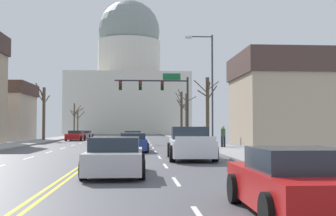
{
  "coord_description": "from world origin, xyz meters",
  "views": [
    {
      "loc": [
        2.35,
        -32.04,
        1.67
      ],
      "look_at": [
        6.65,
        30.63,
        4.39
      ],
      "focal_mm": 46.05,
      "sensor_mm": 36.0,
      "label": 1
    }
  ],
  "objects": [
    {
      "name": "signal_gantry",
      "position": [
        4.84,
        13.7,
        5.37
      ],
      "size": [
        7.91,
        0.41,
        7.24
      ],
      "color": "#28282D",
      "rests_on": "ground"
    },
    {
      "name": "bicycle_parked",
      "position": [
        7.71,
        -0.84,
        0.49
      ],
      "size": [
        0.12,
        1.77,
        0.85
      ],
      "color": "black",
      "rests_on": "ground"
    },
    {
      "name": "bare_tree_04",
      "position": [
        8.16,
        3.85,
        3.2
      ],
      "size": [
        2.18,
        1.56,
        5.69
      ],
      "color": "#4C3D2D",
      "rests_on": "ground"
    },
    {
      "name": "bare_tree_02",
      "position": [
        8.4,
        28.46,
        3.53
      ],
      "size": [
        1.79,
        1.56,
        6.88
      ],
      "color": "#423328",
      "rests_on": "ground"
    },
    {
      "name": "bare_tree_05",
      "position": [
        -8.86,
        19.69,
        3.47
      ],
      "size": [
        1.62,
        2.22,
        6.73
      ],
      "color": "brown",
      "rests_on": "ground"
    },
    {
      "name": "sedan_near_00",
      "position": [
        1.83,
        10.28,
        0.6
      ],
      "size": [
        2.01,
        4.56,
        1.26
      ],
      "color": "silver",
      "rests_on": "ground"
    },
    {
      "name": "flank_building_02",
      "position": [
        16.14,
        6.59,
        4.22
      ],
      "size": [
        9.61,
        9.52,
        8.31
      ],
      "color": "tan",
      "rests_on": "ground"
    },
    {
      "name": "capitol_building",
      "position": [
        0.0,
        73.04,
        12.78
      ],
      "size": [
        28.09,
        22.91,
        34.98
      ],
      "color": "beige",
      "rests_on": "ground"
    },
    {
      "name": "sedan_oncoming_01",
      "position": [
        -5.16,
        28.37,
        0.53
      ],
      "size": [
        2.2,
        4.44,
        1.11
      ],
      "color": "#9EA3A8",
      "rests_on": "ground"
    },
    {
      "name": "street_lamp_right",
      "position": [
        7.94,
        1.7,
        5.31
      ],
      "size": [
        2.25,
        0.24,
        8.85
      ],
      "color": "#333338",
      "rests_on": "ground"
    },
    {
      "name": "sedan_near_05",
      "position": [
        5.33,
        -24.02,
        0.6
      ],
      "size": [
        2.05,
        4.25,
        1.28
      ],
      "color": "#B71414",
      "rests_on": "ground"
    },
    {
      "name": "pickup_truck_near_03",
      "position": [
        5.03,
        -9.97,
        0.75
      ],
      "size": [
        2.45,
        5.59,
        1.67
      ],
      "color": "silver",
      "rests_on": "ground"
    },
    {
      "name": "pedestrian_01",
      "position": [
        8.71,
        0.02,
        1.03
      ],
      "size": [
        0.35,
        0.34,
        1.6
      ],
      "color": "black",
      "rests_on": "ground"
    },
    {
      "name": "sedan_near_02",
      "position": [
        2.01,
        -2.98,
        0.58
      ],
      "size": [
        2.02,
        4.56,
        1.24
      ],
      "color": "navy",
      "rests_on": "ground"
    },
    {
      "name": "sedan_oncoming_00",
      "position": [
        -5.17,
        20.33,
        0.58
      ],
      "size": [
        2.05,
        4.75,
        1.21
      ],
      "color": "#B71414",
      "rests_on": "ground"
    },
    {
      "name": "bare_tree_03",
      "position": [
        -8.58,
        42.71,
        3.14
      ],
      "size": [
        2.03,
        1.69,
        5.53
      ],
      "color": "#4C3D2D",
      "rests_on": "ground"
    },
    {
      "name": "sedan_near_01",
      "position": [
        1.75,
        2.81,
        0.55
      ],
      "size": [
        2.22,
        4.3,
        1.18
      ],
      "color": "navy",
      "rests_on": "ground"
    },
    {
      "name": "bare_tree_01",
      "position": [
        -9.02,
        49.34,
        2.64
      ],
      "size": [
        2.76,
        1.68,
        4.71
      ],
      "color": "brown",
      "rests_on": "ground"
    },
    {
      "name": "sedan_near_04",
      "position": [
        1.56,
        -17.01,
        0.62
      ],
      "size": [
        2.08,
        4.64,
        1.31
      ],
      "color": "silver",
      "rests_on": "ground"
    },
    {
      "name": "ground",
      "position": [
        0.0,
        -0.0,
        0.02
      ],
      "size": [
        20.0,
        180.0,
        0.2
      ],
      "color": "#4A4A4F"
    },
    {
      "name": "pedestrian_00",
      "position": [
        8.69,
        9.4,
        1.03
      ],
      "size": [
        0.35,
        0.34,
        1.61
      ],
      "color": "black",
      "rests_on": "ground"
    },
    {
      "name": "bare_tree_00",
      "position": [
        8.63,
        23.84,
        3.18
      ],
      "size": [
        2.52,
        1.89,
        5.85
      ],
      "color": "#4C3D2D",
      "rests_on": "ground"
    }
  ]
}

